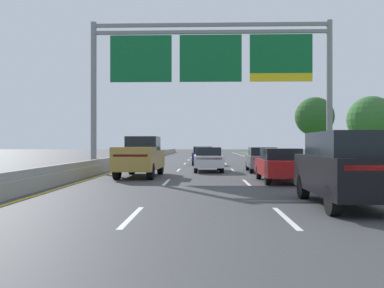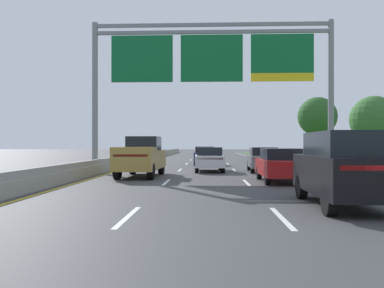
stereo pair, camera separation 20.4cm
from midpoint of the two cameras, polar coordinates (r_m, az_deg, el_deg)
name	(u,v)px [view 1 (the left image)]	position (r m, az deg, el deg)	size (l,w,h in m)	color
ground_plane	(205,165)	(34.34, 1.70, -2.98)	(220.00, 220.00, 0.00)	#3D3D3F
lane_striping	(205,165)	(33.88, 1.70, -3.02)	(11.96, 106.00, 0.01)	white
grass_verge_right	(373,165)	(37.07, 23.84, -2.75)	(14.00, 110.00, 0.02)	#3D602D
median_barrier_concrete	(127,161)	(34.95, -9.19, -2.35)	(0.60, 110.00, 0.85)	#99968E
overhead_sign_gantry	(211,65)	(25.77, 2.38, 10.99)	(15.06, 0.42, 9.44)	gray
pickup_truck_gold	(141,157)	(22.41, -7.46, -1.80)	(2.14, 5.45, 2.20)	#A38438
car_white_centre_lane_sedan	(208,159)	(26.46, 2.03, -2.09)	(1.93, 4.45, 1.57)	silver
car_red_right_lane_sedan	(280,164)	(19.46, 11.93, -2.82)	(1.82, 4.40, 1.57)	maroon
car_grey_right_lane_sedan	(262,159)	(26.39, 9.54, -2.09)	(1.95, 4.45, 1.57)	slate
car_black_right_lane_suv	(346,168)	(12.31, 20.26, -3.12)	(1.96, 4.72, 2.11)	black
car_navy_centre_lane_sedan	(203,155)	(35.07, 1.32, -1.59)	(1.93, 4.44, 1.57)	#161E47
roadside_tree_mid	(371,120)	(36.65, 23.63, 3.13)	(3.88, 3.88, 5.74)	#4C3823
roadside_tree_far	(314,117)	(46.59, 16.65, 3.69)	(4.24, 4.24, 6.93)	#4C3823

